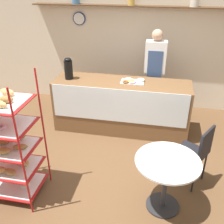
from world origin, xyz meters
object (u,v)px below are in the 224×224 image
(cafe_table, at_px, (167,172))
(coffee_carafe, at_px, (68,69))
(cafe_chair, at_px, (198,150))
(donut_tray_counter, at_px, (132,81))
(person_worker, at_px, (154,72))
(pastry_rack, at_px, (9,143))

(cafe_table, relative_size, coffee_carafe, 2.00)
(cafe_table, height_order, cafe_chair, cafe_chair)
(cafe_chair, xyz_separation_m, donut_tray_counter, (-1.03, 1.24, 0.40))
(person_worker, bearing_deg, cafe_chair, -68.63)
(pastry_rack, height_order, cafe_table, pastry_rack)
(person_worker, bearing_deg, coffee_carafe, -158.98)
(donut_tray_counter, bearing_deg, cafe_chair, -50.22)
(pastry_rack, distance_m, cafe_chair, 2.37)
(pastry_rack, bearing_deg, coffee_carafe, 86.00)
(person_worker, xyz_separation_m, donut_tray_counter, (-0.35, -0.52, 0.00))
(cafe_chair, bearing_deg, cafe_table, -7.62)
(coffee_carafe, bearing_deg, cafe_chair, -29.04)
(cafe_table, distance_m, donut_tray_counter, 1.90)
(cafe_chair, bearing_deg, person_worker, -128.29)
(coffee_carafe, distance_m, donut_tray_counter, 1.13)
(cafe_table, relative_size, donut_tray_counter, 1.87)
(cafe_table, xyz_separation_m, donut_tray_counter, (-0.64, 1.74, 0.41))
(cafe_table, bearing_deg, person_worker, 97.52)
(coffee_carafe, bearing_deg, cafe_table, -43.88)
(cafe_table, bearing_deg, coffee_carafe, 136.12)
(cafe_table, xyz_separation_m, cafe_chair, (0.39, 0.50, 0.01))
(pastry_rack, xyz_separation_m, cafe_chair, (2.28, 0.63, -0.23))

